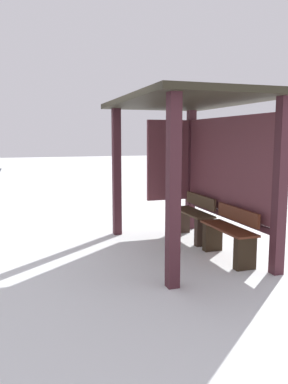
{
  "coord_description": "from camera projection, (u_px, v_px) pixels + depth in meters",
  "views": [
    {
      "loc": [
        5.43,
        -2.43,
        1.78
      ],
      "look_at": [
        -0.05,
        -0.64,
        0.96
      ],
      "focal_mm": 36.04,
      "sensor_mm": 36.0,
      "label": 1
    }
  ],
  "objects": [
    {
      "name": "ground_plane",
      "position": [
        183.0,
        250.0,
        6.1
      ],
      "size": [
        60.0,
        60.0,
        0.0
      ],
      "primitive_type": "plane",
      "color": "white"
    },
    {
      "name": "bench_center_inside",
      "position": [
        229.0,
        236.0,
        5.62
      ],
      "size": [
        1.12,
        0.34,
        0.76
      ],
      "color": "#562817",
      "rests_on": "ground"
    },
    {
      "name": "bench_left_inside",
      "position": [
        193.0,
        219.0,
        6.77
      ],
      "size": [
        1.12,
        0.35,
        0.77
      ],
      "color": "#463423",
      "rests_on": "ground"
    },
    {
      "name": "bus_shelter",
      "position": [
        195.0,
        139.0,
        6.04
      ],
      "size": [
        3.13,
        1.92,
        2.37
      ],
      "color": "#411E25",
      "rests_on": "ground"
    }
  ]
}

